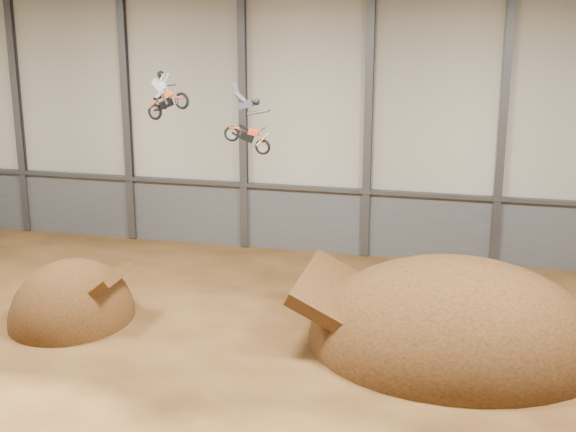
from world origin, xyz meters
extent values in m
plane|color=#4A2D13|center=(0.00, 0.00, 0.00)|extent=(40.00, 40.00, 0.00)
cube|color=#BBB7A6|center=(0.00, 15.00, 7.00)|extent=(40.00, 0.10, 14.00)
cube|color=#53555A|center=(0.00, 14.90, 1.75)|extent=(39.80, 0.18, 3.50)
cube|color=#47494F|center=(0.00, 14.75, 3.55)|extent=(39.80, 0.35, 0.20)
cube|color=#47494F|center=(-16.67, 14.80, 7.00)|extent=(0.40, 0.36, 13.90)
cube|color=#47494F|center=(-10.00, 14.80, 7.00)|extent=(0.40, 0.36, 13.90)
cube|color=#47494F|center=(-3.33, 14.80, 7.00)|extent=(0.40, 0.36, 13.90)
cube|color=#47494F|center=(3.33, 14.80, 7.00)|extent=(0.40, 0.36, 13.90)
cube|color=#47494F|center=(10.00, 14.80, 7.00)|extent=(0.40, 0.36, 13.90)
ellipsoid|color=#361E0D|center=(-7.70, 3.32, 0.00)|extent=(5.18, 5.98, 5.18)
ellipsoid|color=#361E0D|center=(8.41, 4.53, 0.00)|extent=(11.77, 10.41, 6.79)
camera|label=1|loc=(8.81, -25.75, 13.63)|focal=50.00mm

